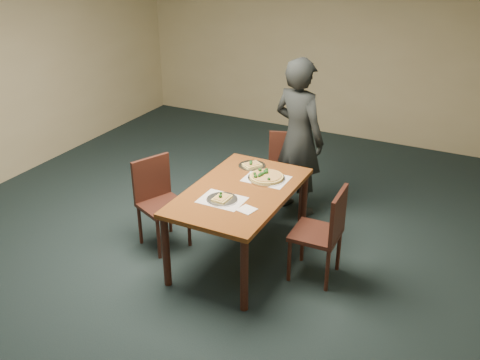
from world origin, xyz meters
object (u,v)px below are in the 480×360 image
at_px(diner, 298,138).
at_px(slice_plate_far, 252,165).
at_px(chair_left, 158,197).
at_px(chair_right, 325,229).
at_px(pizza_pan, 266,177).
at_px(dining_table, 240,198).
at_px(chair_far, 286,169).
at_px(slice_plate_near, 222,199).

xyz_separation_m(diner, slice_plate_far, (-0.25, -0.65, -0.12)).
relative_size(chair_left, chair_right, 1.00).
relative_size(chair_left, pizza_pan, 2.51).
distance_m(dining_table, chair_left, 0.88).
bearing_deg(chair_right, chair_far, -144.19).
bearing_deg(chair_far, slice_plate_far, -122.84).
xyz_separation_m(dining_table, diner, (0.12, 1.17, 0.23)).
height_order(dining_table, pizza_pan, pizza_pan).
relative_size(chair_far, slice_plate_far, 3.25).
relative_size(dining_table, slice_plate_near, 5.36).
xyz_separation_m(dining_table, pizza_pan, (0.12, 0.32, 0.12)).
bearing_deg(slice_plate_near, dining_table, 78.77).
relative_size(pizza_pan, slice_plate_far, 1.30).
relative_size(chair_right, slice_plate_far, 3.25).
height_order(dining_table, slice_plate_far, slice_plate_far).
relative_size(chair_far, slice_plate_near, 3.25).
bearing_deg(slice_plate_near, slice_plate_far, 95.79).
bearing_deg(chair_far, chair_left, -144.55).
distance_m(dining_table, chair_right, 0.84).
xyz_separation_m(chair_left, slice_plate_near, (0.81, -0.15, 0.25)).
xyz_separation_m(chair_far, chair_right, (0.81, -1.06, 0.00)).
relative_size(chair_far, chair_left, 1.00).
bearing_deg(chair_right, dining_table, -87.91).
height_order(dining_table, slice_plate_near, slice_plate_near).
bearing_deg(slice_plate_far, chair_far, 75.86).
bearing_deg(chair_left, pizza_pan, -42.93).
bearing_deg(slice_plate_far, diner, 68.82).
xyz_separation_m(chair_right, slice_plate_far, (-0.96, 0.48, 0.25)).
xyz_separation_m(chair_right, diner, (-0.71, 1.12, 0.37)).
bearing_deg(diner, chair_right, 140.96).
xyz_separation_m(chair_far, chair_left, (-0.88, -1.22, 0.00)).
relative_size(chair_left, slice_plate_near, 3.25).
bearing_deg(chair_right, slice_plate_near, -72.07).
bearing_deg(chair_far, pizza_pan, -101.36).
xyz_separation_m(chair_far, slice_plate_far, (-0.15, -0.59, 0.25)).
height_order(dining_table, chair_left, chair_left).
xyz_separation_m(chair_far, pizza_pan, (0.10, -0.79, 0.26)).
distance_m(chair_far, pizza_pan, 0.84).
relative_size(dining_table, chair_right, 1.65).
bearing_deg(chair_right, slice_plate_far, -117.99).
bearing_deg(dining_table, chair_right, 3.54).
height_order(chair_far, chair_left, same).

